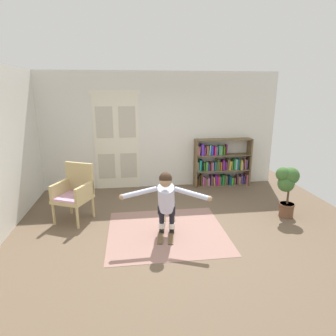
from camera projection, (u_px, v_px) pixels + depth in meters
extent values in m
plane|color=brown|center=(177.00, 231.00, 5.17)|extent=(7.20, 7.20, 0.00)
cube|color=silver|center=(161.00, 131.00, 7.27)|extent=(6.00, 0.10, 2.90)
cube|color=silver|center=(106.00, 143.00, 7.11)|extent=(0.55, 0.04, 2.35)
cube|color=#BCB8A6|center=(104.00, 122.00, 6.96)|extent=(0.41, 0.01, 0.76)
cube|color=#BCB8A6|center=(107.00, 166.00, 7.25)|extent=(0.41, 0.01, 0.64)
cube|color=silver|center=(128.00, 143.00, 7.18)|extent=(0.55, 0.04, 2.35)
cube|color=#BCB8A6|center=(127.00, 122.00, 7.03)|extent=(0.41, 0.01, 0.76)
cube|color=#BCB8A6|center=(129.00, 166.00, 7.32)|extent=(0.41, 0.01, 0.64)
cube|color=silver|center=(114.00, 92.00, 6.82)|extent=(1.22, 0.04, 0.10)
cube|color=#956E64|center=(167.00, 232.00, 5.15)|extent=(2.08, 1.89, 0.01)
cube|color=brown|center=(195.00, 163.00, 7.40)|extent=(0.04, 0.30, 1.24)
cube|color=brown|center=(249.00, 162.00, 7.58)|extent=(0.04, 0.30, 1.24)
cube|color=brown|center=(221.00, 185.00, 7.65)|extent=(1.44, 0.30, 0.02)
cube|color=brown|center=(222.00, 170.00, 7.55)|extent=(1.44, 0.30, 0.02)
cube|color=brown|center=(223.00, 155.00, 7.44)|extent=(1.44, 0.30, 0.02)
cube|color=brown|center=(224.00, 139.00, 7.33)|extent=(1.44, 0.30, 0.02)
cube|color=#572812|center=(197.00, 182.00, 7.53)|extent=(0.06, 0.16, 0.19)
cube|color=#4E4932|center=(199.00, 180.00, 7.56)|extent=(0.03, 0.16, 0.27)
cube|color=#523A17|center=(201.00, 180.00, 7.52)|extent=(0.03, 0.16, 0.30)
cube|color=#B25A97|center=(203.00, 180.00, 7.57)|extent=(0.04, 0.21, 0.25)
cube|color=#943A5F|center=(205.00, 181.00, 7.57)|extent=(0.03, 0.20, 0.21)
cube|color=brown|center=(206.00, 182.00, 7.57)|extent=(0.05, 0.18, 0.18)
cube|color=#C57EB3|center=(208.00, 181.00, 7.57)|extent=(0.05, 0.14, 0.20)
cube|color=#593354|center=(211.00, 180.00, 7.59)|extent=(0.05, 0.23, 0.26)
cube|color=gold|center=(213.00, 181.00, 7.59)|extent=(0.05, 0.20, 0.22)
cube|color=purple|center=(216.00, 180.00, 7.60)|extent=(0.06, 0.19, 0.26)
cube|color=#B42941|center=(218.00, 180.00, 7.60)|extent=(0.05, 0.21, 0.24)
cube|color=#61AB95|center=(220.00, 180.00, 7.64)|extent=(0.04, 0.15, 0.21)
cube|color=#207734|center=(222.00, 180.00, 7.61)|extent=(0.05, 0.21, 0.26)
cube|color=#4E4F25|center=(225.00, 180.00, 7.61)|extent=(0.06, 0.21, 0.27)
cube|color=#5B4B77|center=(227.00, 180.00, 7.64)|extent=(0.03, 0.17, 0.22)
cube|color=#0E3A52|center=(229.00, 180.00, 7.64)|extent=(0.06, 0.23, 0.23)
cube|color=green|center=(231.00, 180.00, 7.67)|extent=(0.06, 0.22, 0.19)
cube|color=brown|center=(234.00, 181.00, 7.66)|extent=(0.05, 0.15, 0.19)
cube|color=#502A36|center=(237.00, 179.00, 7.66)|extent=(0.06, 0.17, 0.25)
cube|color=#8F825A|center=(239.00, 180.00, 7.70)|extent=(0.06, 0.17, 0.20)
cube|color=#673886|center=(241.00, 179.00, 7.70)|extent=(0.04, 0.15, 0.24)
cube|color=navy|center=(243.00, 180.00, 7.72)|extent=(0.04, 0.17, 0.19)
cube|color=#914455|center=(246.00, 179.00, 7.69)|extent=(0.05, 0.23, 0.26)
cube|color=#7D664C|center=(197.00, 166.00, 7.43)|extent=(0.05, 0.23, 0.24)
cube|color=#1B987D|center=(200.00, 165.00, 7.42)|extent=(0.06, 0.21, 0.28)
cube|color=navy|center=(201.00, 165.00, 7.45)|extent=(0.04, 0.16, 0.29)
cube|color=#2E601A|center=(204.00, 166.00, 7.45)|extent=(0.06, 0.19, 0.23)
cube|color=#59AC57|center=(206.00, 166.00, 7.48)|extent=(0.06, 0.14, 0.21)
cube|color=#3D2891|center=(208.00, 167.00, 7.48)|extent=(0.03, 0.20, 0.18)
cube|color=brown|center=(210.00, 166.00, 7.48)|extent=(0.03, 0.20, 0.22)
cube|color=#A25E95|center=(212.00, 166.00, 7.49)|extent=(0.04, 0.20, 0.22)
cube|color=#236771|center=(215.00, 166.00, 7.49)|extent=(0.05, 0.17, 0.23)
cube|color=#405422|center=(217.00, 165.00, 7.49)|extent=(0.07, 0.24, 0.28)
cube|color=brown|center=(218.00, 166.00, 7.49)|extent=(0.04, 0.18, 0.22)
cube|color=#9D5F17|center=(220.00, 166.00, 7.53)|extent=(0.04, 0.20, 0.21)
cube|color=#752197|center=(223.00, 165.00, 7.52)|extent=(0.05, 0.20, 0.26)
cube|color=#682667|center=(225.00, 165.00, 7.52)|extent=(0.03, 0.17, 0.23)
cube|color=brown|center=(227.00, 164.00, 7.52)|extent=(0.07, 0.23, 0.30)
cube|color=gold|center=(229.00, 165.00, 7.54)|extent=(0.07, 0.18, 0.23)
cube|color=#50782C|center=(231.00, 165.00, 7.56)|extent=(0.03, 0.22, 0.24)
cube|color=#1E7333|center=(234.00, 164.00, 7.53)|extent=(0.05, 0.18, 0.28)
cube|color=#83B5D0|center=(236.00, 164.00, 7.54)|extent=(0.04, 0.14, 0.28)
cube|color=#1D5D5F|center=(238.00, 164.00, 7.58)|extent=(0.05, 0.17, 0.28)
cube|color=gold|center=(240.00, 164.00, 7.56)|extent=(0.04, 0.24, 0.26)
cube|color=#674684|center=(242.00, 165.00, 7.60)|extent=(0.05, 0.23, 0.18)
cube|color=#995E54|center=(244.00, 164.00, 7.58)|extent=(0.03, 0.20, 0.28)
cube|color=#4C3463|center=(245.00, 164.00, 7.59)|extent=(0.04, 0.22, 0.26)
cube|color=#A76C8F|center=(198.00, 151.00, 7.31)|extent=(0.06, 0.15, 0.25)
cube|color=#D1795D|center=(199.00, 151.00, 7.34)|extent=(0.04, 0.18, 0.24)
cube|color=#5832C7|center=(202.00, 150.00, 7.32)|extent=(0.07, 0.19, 0.30)
cube|color=#6B3373|center=(204.00, 151.00, 7.35)|extent=(0.04, 0.16, 0.21)
cube|color=brown|center=(207.00, 150.00, 7.36)|extent=(0.06, 0.20, 0.25)
cube|color=#58D5AD|center=(210.00, 150.00, 7.34)|extent=(0.05, 0.14, 0.27)
cube|color=#3E3AD6|center=(212.00, 150.00, 7.36)|extent=(0.06, 0.14, 0.24)
cube|color=#D3276A|center=(215.00, 151.00, 7.37)|extent=(0.04, 0.21, 0.22)
cube|color=teal|center=(217.00, 150.00, 7.40)|extent=(0.03, 0.17, 0.22)
cube|color=#41825D|center=(219.00, 150.00, 7.37)|extent=(0.07, 0.16, 0.25)
cube|color=#56A46A|center=(221.00, 150.00, 7.40)|extent=(0.03, 0.19, 0.24)
cube|color=#346111|center=(223.00, 150.00, 7.42)|extent=(0.04, 0.21, 0.23)
cube|color=#51173B|center=(226.00, 149.00, 7.40)|extent=(0.04, 0.15, 0.27)
cylinder|color=tan|center=(54.00, 214.00, 5.37)|extent=(0.07, 0.07, 0.42)
cylinder|color=tan|center=(78.00, 218.00, 5.22)|extent=(0.07, 0.07, 0.42)
cylinder|color=tan|center=(71.00, 204.00, 5.85)|extent=(0.07, 0.07, 0.42)
cylinder|color=tan|center=(93.00, 207.00, 5.70)|extent=(0.07, 0.07, 0.42)
cube|color=tan|center=(73.00, 199.00, 5.47)|extent=(0.80, 0.80, 0.06)
cube|color=#D6A1C9|center=(73.00, 196.00, 5.46)|extent=(0.72, 0.72, 0.04)
cube|color=tan|center=(80.00, 177.00, 5.63)|extent=(0.57, 0.31, 0.60)
cube|color=tan|center=(60.00, 189.00, 5.51)|extent=(0.29, 0.53, 0.28)
cube|color=tan|center=(84.00, 192.00, 5.35)|extent=(0.29, 0.53, 0.28)
cylinder|color=brown|center=(286.00, 210.00, 5.73)|extent=(0.27, 0.27, 0.28)
cylinder|color=brown|center=(287.00, 204.00, 5.70)|extent=(0.30, 0.30, 0.04)
cylinder|color=#4C3823|center=(288.00, 195.00, 5.64)|extent=(0.04, 0.04, 0.36)
sphere|color=#39632C|center=(286.00, 184.00, 5.60)|extent=(0.32, 0.32, 0.32)
sphere|color=#39632C|center=(283.00, 174.00, 5.58)|extent=(0.28, 0.28, 0.28)
sphere|color=#39632C|center=(291.00, 176.00, 5.58)|extent=(0.33, 0.33, 0.33)
cube|color=brown|center=(162.00, 231.00, 5.15)|extent=(0.26, 0.90, 0.01)
cube|color=brown|center=(163.00, 219.00, 5.55)|extent=(0.11, 0.13, 0.06)
cube|color=black|center=(162.00, 230.00, 5.12)|extent=(0.10, 0.13, 0.04)
cube|color=brown|center=(172.00, 231.00, 5.14)|extent=(0.26, 0.90, 0.01)
cube|color=brown|center=(173.00, 219.00, 5.54)|extent=(0.11, 0.13, 0.06)
cube|color=black|center=(172.00, 231.00, 5.11)|extent=(0.10, 0.13, 0.04)
cylinder|color=white|center=(162.00, 225.00, 5.12)|extent=(0.13, 0.13, 0.10)
cylinder|color=black|center=(162.00, 215.00, 5.07)|extent=(0.11, 0.11, 0.30)
cylinder|color=black|center=(162.00, 209.00, 5.02)|extent=(0.13, 0.13, 0.22)
cylinder|color=white|center=(172.00, 226.00, 5.11)|extent=(0.13, 0.13, 0.10)
cylinder|color=black|center=(172.00, 215.00, 5.06)|extent=(0.11, 0.11, 0.30)
cylinder|color=black|center=(172.00, 209.00, 5.01)|extent=(0.13, 0.13, 0.22)
cube|color=black|center=(167.00, 208.00, 5.01)|extent=(0.33, 0.23, 0.14)
cylinder|color=silver|center=(166.00, 198.00, 4.83)|extent=(0.36, 0.53, 0.59)
sphere|color=tan|center=(166.00, 181.00, 4.57)|extent=(0.23, 0.23, 0.20)
sphere|color=#382619|center=(166.00, 179.00, 4.57)|extent=(0.25, 0.25, 0.21)
cylinder|color=silver|center=(139.00, 193.00, 4.61)|extent=(0.59, 0.15, 0.17)
sphere|color=tan|center=(122.00, 197.00, 4.56)|extent=(0.11, 0.11, 0.09)
cylinder|color=silver|center=(192.00, 194.00, 4.57)|extent=(0.55, 0.35, 0.17)
sphere|color=tan|center=(209.00, 199.00, 4.48)|extent=(0.11, 0.11, 0.09)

